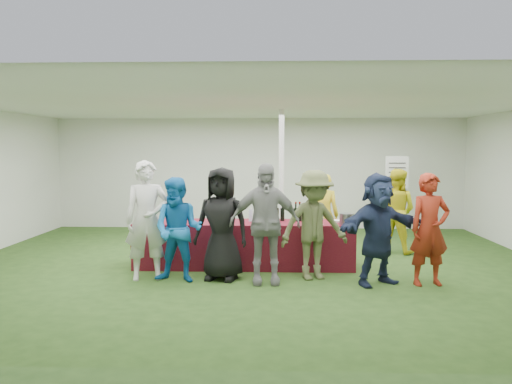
{
  "coord_description": "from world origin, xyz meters",
  "views": [
    {
      "loc": [
        0.36,
        -8.26,
        1.97
      ],
      "look_at": [
        0.06,
        -0.07,
        1.25
      ],
      "focal_mm": 35.0,
      "sensor_mm": 36.0,
      "label": 1
    }
  ],
  "objects_px": {
    "customer_1": "(178,230)",
    "dump_bucket": "(347,219)",
    "customer_5": "(378,229)",
    "wine_list_sign": "(397,178)",
    "staff_pourer": "(324,215)",
    "customer_6": "(430,229)",
    "customer_3": "(265,224)",
    "staff_back": "(396,211)",
    "serving_table": "(244,244)",
    "customer_0": "(147,220)",
    "customer_2": "(222,224)",
    "customer_4": "(314,225)"
  },
  "relations": [
    {
      "from": "customer_1",
      "to": "dump_bucket",
      "type": "bearing_deg",
      "value": 26.35
    },
    {
      "from": "customer_1",
      "to": "customer_5",
      "type": "distance_m",
      "value": 2.91
    },
    {
      "from": "dump_bucket",
      "to": "wine_list_sign",
      "type": "height_order",
      "value": "wine_list_sign"
    },
    {
      "from": "staff_pourer",
      "to": "customer_6",
      "type": "relative_size",
      "value": 0.94
    },
    {
      "from": "customer_3",
      "to": "staff_back",
      "type": "bearing_deg",
      "value": 39.03
    },
    {
      "from": "serving_table",
      "to": "staff_pourer",
      "type": "xyz_separation_m",
      "value": [
        1.41,
        0.88,
        0.38
      ]
    },
    {
      "from": "customer_0",
      "to": "customer_5",
      "type": "distance_m",
      "value": 3.4
    },
    {
      "from": "staff_back",
      "to": "customer_6",
      "type": "distance_m",
      "value": 2.28
    },
    {
      "from": "staff_pourer",
      "to": "customer_5",
      "type": "relative_size",
      "value": 0.93
    },
    {
      "from": "dump_bucket",
      "to": "wine_list_sign",
      "type": "distance_m",
      "value": 3.36
    },
    {
      "from": "staff_pourer",
      "to": "customer_1",
      "type": "distance_m",
      "value": 2.98
    },
    {
      "from": "customer_0",
      "to": "customer_6",
      "type": "bearing_deg",
      "value": -17.43
    },
    {
      "from": "wine_list_sign",
      "to": "customer_6",
      "type": "xyz_separation_m",
      "value": [
        -0.44,
        -3.78,
        -0.51
      ]
    },
    {
      "from": "dump_bucket",
      "to": "staff_back",
      "type": "xyz_separation_m",
      "value": [
        1.13,
        1.46,
        -0.05
      ]
    },
    {
      "from": "serving_table",
      "to": "staff_pourer",
      "type": "relative_size",
      "value": 2.37
    },
    {
      "from": "customer_1",
      "to": "customer_5",
      "type": "bearing_deg",
      "value": 8.8
    },
    {
      "from": "staff_back",
      "to": "customer_2",
      "type": "xyz_separation_m",
      "value": [
        -3.08,
        -2.07,
        0.05
      ]
    },
    {
      "from": "customer_4",
      "to": "customer_1",
      "type": "bearing_deg",
      "value": 166.84
    },
    {
      "from": "serving_table",
      "to": "customer_2",
      "type": "relative_size",
      "value": 2.13
    },
    {
      "from": "serving_table",
      "to": "customer_4",
      "type": "relative_size",
      "value": 2.18
    },
    {
      "from": "customer_2",
      "to": "customer_4",
      "type": "bearing_deg",
      "value": 15.23
    },
    {
      "from": "wine_list_sign",
      "to": "customer_0",
      "type": "bearing_deg",
      "value": -141.69
    },
    {
      "from": "wine_list_sign",
      "to": "customer_2",
      "type": "distance_m",
      "value": 4.99
    },
    {
      "from": "wine_list_sign",
      "to": "customer_0",
      "type": "xyz_separation_m",
      "value": [
        -4.57,
        -3.61,
        -0.42
      ]
    },
    {
      "from": "customer_3",
      "to": "customer_5",
      "type": "relative_size",
      "value": 1.08
    },
    {
      "from": "wine_list_sign",
      "to": "staff_back",
      "type": "bearing_deg",
      "value": -103.92
    },
    {
      "from": "customer_4",
      "to": "wine_list_sign",
      "type": "bearing_deg",
      "value": 40.02
    },
    {
      "from": "customer_3",
      "to": "wine_list_sign",
      "type": "bearing_deg",
      "value": 49.4
    },
    {
      "from": "staff_pourer",
      "to": "staff_back",
      "type": "xyz_separation_m",
      "value": [
        1.39,
        0.36,
        0.03
      ]
    },
    {
      "from": "customer_3",
      "to": "customer_6",
      "type": "xyz_separation_m",
      "value": [
        2.37,
        -0.01,
        -0.07
      ]
    },
    {
      "from": "serving_table",
      "to": "customer_5",
      "type": "relative_size",
      "value": 2.22
    },
    {
      "from": "customer_0",
      "to": "customer_1",
      "type": "relative_size",
      "value": 1.16
    },
    {
      "from": "serving_table",
      "to": "customer_3",
      "type": "xyz_separation_m",
      "value": [
        0.36,
        -1.03,
        0.5
      ]
    },
    {
      "from": "customer_2",
      "to": "customer_6",
      "type": "xyz_separation_m",
      "value": [
        3.02,
        -0.21,
        -0.03
      ]
    },
    {
      "from": "wine_list_sign",
      "to": "customer_0",
      "type": "height_order",
      "value": "wine_list_sign"
    },
    {
      "from": "staff_pourer",
      "to": "staff_back",
      "type": "distance_m",
      "value": 1.44
    },
    {
      "from": "dump_bucket",
      "to": "customer_2",
      "type": "xyz_separation_m",
      "value": [
        -1.95,
        -0.61,
        0.0
      ]
    },
    {
      "from": "customer_1",
      "to": "customer_2",
      "type": "height_order",
      "value": "customer_2"
    },
    {
      "from": "customer_0",
      "to": "customer_4",
      "type": "distance_m",
      "value": 2.5
    },
    {
      "from": "customer_2",
      "to": "customer_6",
      "type": "height_order",
      "value": "customer_2"
    },
    {
      "from": "customer_5",
      "to": "dump_bucket",
      "type": "bearing_deg",
      "value": 83.25
    },
    {
      "from": "customer_6",
      "to": "customer_5",
      "type": "bearing_deg",
      "value": 170.29
    },
    {
      "from": "staff_back",
      "to": "customer_1",
      "type": "xyz_separation_m",
      "value": [
        -3.71,
        -2.23,
        -0.02
      ]
    },
    {
      "from": "customer_4",
      "to": "customer_2",
      "type": "bearing_deg",
      "value": 162.93
    },
    {
      "from": "wine_list_sign",
      "to": "staff_pourer",
      "type": "height_order",
      "value": "wine_list_sign"
    },
    {
      "from": "dump_bucket",
      "to": "staff_back",
      "type": "distance_m",
      "value": 1.85
    },
    {
      "from": "serving_table",
      "to": "customer_4",
      "type": "distance_m",
      "value": 1.41
    },
    {
      "from": "staff_pourer",
      "to": "customer_0",
      "type": "relative_size",
      "value": 0.85
    },
    {
      "from": "staff_pourer",
      "to": "customer_5",
      "type": "xyz_separation_m",
      "value": [
        0.59,
        -1.91,
        0.05
      ]
    },
    {
      "from": "serving_table",
      "to": "customer_6",
      "type": "bearing_deg",
      "value": -20.83
    }
  ]
}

